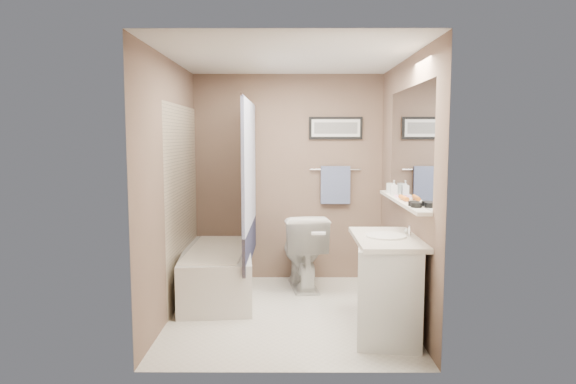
{
  "coord_description": "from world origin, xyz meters",
  "views": [
    {
      "loc": [
        0.02,
        -4.76,
        1.68
      ],
      "look_at": [
        0.0,
        0.15,
        1.15
      ],
      "focal_mm": 32.0,
      "sensor_mm": 36.0,
      "label": 1
    }
  ],
  "objects_px": {
    "vanity": "(387,288)",
    "candle_bowl_near": "(416,205)",
    "glass_jar": "(390,188)",
    "soap_bottle": "(394,188)",
    "bathtub": "(217,273)",
    "hair_brush_front": "(404,198)",
    "candle_bowl_far": "(414,203)",
    "toilet": "(303,250)"
  },
  "relations": [
    {
      "from": "candle_bowl_far",
      "to": "hair_brush_front",
      "type": "distance_m",
      "value": 0.37
    },
    {
      "from": "candle_bowl_near",
      "to": "candle_bowl_far",
      "type": "height_order",
      "value": "same"
    },
    {
      "from": "glass_jar",
      "to": "hair_brush_front",
      "type": "bearing_deg",
      "value": -90.0
    },
    {
      "from": "bathtub",
      "to": "toilet",
      "type": "height_order",
      "value": "toilet"
    },
    {
      "from": "vanity",
      "to": "candle_bowl_near",
      "type": "xyz_separation_m",
      "value": [
        0.19,
        -0.17,
        0.73
      ]
    },
    {
      "from": "bathtub",
      "to": "soap_bottle",
      "type": "xyz_separation_m",
      "value": [
        1.79,
        -0.32,
        0.94
      ]
    },
    {
      "from": "hair_brush_front",
      "to": "soap_bottle",
      "type": "distance_m",
      "value": 0.44
    },
    {
      "from": "toilet",
      "to": "glass_jar",
      "type": "distance_m",
      "value": 1.24
    },
    {
      "from": "toilet",
      "to": "hair_brush_front",
      "type": "height_order",
      "value": "hair_brush_front"
    },
    {
      "from": "bathtub",
      "to": "glass_jar",
      "type": "height_order",
      "value": "glass_jar"
    },
    {
      "from": "bathtub",
      "to": "candle_bowl_near",
      "type": "height_order",
      "value": "candle_bowl_near"
    },
    {
      "from": "hair_brush_front",
      "to": "candle_bowl_near",
      "type": "bearing_deg",
      "value": -90.0
    },
    {
      "from": "bathtub",
      "to": "soap_bottle",
      "type": "distance_m",
      "value": 2.04
    },
    {
      "from": "bathtub",
      "to": "toilet",
      "type": "distance_m",
      "value": 0.98
    },
    {
      "from": "candle_bowl_far",
      "to": "glass_jar",
      "type": "distance_m",
      "value": 0.98
    },
    {
      "from": "toilet",
      "to": "glass_jar",
      "type": "bearing_deg",
      "value": 144.78
    },
    {
      "from": "glass_jar",
      "to": "soap_bottle",
      "type": "bearing_deg",
      "value": -90.0
    },
    {
      "from": "vanity",
      "to": "candle_bowl_near",
      "type": "distance_m",
      "value": 0.78
    },
    {
      "from": "bathtub",
      "to": "candle_bowl_far",
      "type": "xyz_separation_m",
      "value": [
        1.79,
        -1.12,
        0.89
      ]
    },
    {
      "from": "bathtub",
      "to": "candle_bowl_far",
      "type": "distance_m",
      "value": 2.29
    },
    {
      "from": "hair_brush_front",
      "to": "soap_bottle",
      "type": "height_order",
      "value": "soap_bottle"
    },
    {
      "from": "candle_bowl_near",
      "to": "vanity",
      "type": "bearing_deg",
      "value": 136.64
    },
    {
      "from": "vanity",
      "to": "candle_bowl_far",
      "type": "bearing_deg",
      "value": -17.15
    },
    {
      "from": "vanity",
      "to": "glass_jar",
      "type": "xyz_separation_m",
      "value": [
        0.19,
        0.9,
        0.77
      ]
    },
    {
      "from": "toilet",
      "to": "vanity",
      "type": "distance_m",
      "value": 1.52
    },
    {
      "from": "candle_bowl_near",
      "to": "soap_bottle",
      "type": "xyz_separation_m",
      "value": [
        0.0,
        0.89,
        0.05
      ]
    },
    {
      "from": "vanity",
      "to": "candle_bowl_far",
      "type": "distance_m",
      "value": 0.76
    },
    {
      "from": "toilet",
      "to": "candle_bowl_far",
      "type": "height_order",
      "value": "candle_bowl_far"
    },
    {
      "from": "vanity",
      "to": "soap_bottle",
      "type": "relative_size",
      "value": 6.38
    },
    {
      "from": "candle_bowl_near",
      "to": "candle_bowl_far",
      "type": "distance_m",
      "value": 0.09
    },
    {
      "from": "candle_bowl_far",
      "to": "hair_brush_front",
      "type": "bearing_deg",
      "value": 90.0
    },
    {
      "from": "candle_bowl_far",
      "to": "hair_brush_front",
      "type": "height_order",
      "value": "hair_brush_front"
    },
    {
      "from": "hair_brush_front",
      "to": "soap_bottle",
      "type": "xyz_separation_m",
      "value": [
        0.0,
        0.44,
        0.05
      ]
    },
    {
      "from": "candle_bowl_far",
      "to": "toilet",
      "type": "bearing_deg",
      "value": 121.2
    },
    {
      "from": "hair_brush_front",
      "to": "vanity",
      "type": "bearing_deg",
      "value": -123.36
    },
    {
      "from": "hair_brush_front",
      "to": "bathtub",
      "type": "bearing_deg",
      "value": 157.11
    },
    {
      "from": "bathtub",
      "to": "candle_bowl_near",
      "type": "relative_size",
      "value": 16.67
    },
    {
      "from": "toilet",
      "to": "glass_jar",
      "type": "height_order",
      "value": "glass_jar"
    },
    {
      "from": "glass_jar",
      "to": "soap_bottle",
      "type": "relative_size",
      "value": 0.71
    },
    {
      "from": "candle_bowl_far",
      "to": "hair_brush_front",
      "type": "relative_size",
      "value": 0.41
    },
    {
      "from": "vanity",
      "to": "candle_bowl_near",
      "type": "height_order",
      "value": "candle_bowl_near"
    },
    {
      "from": "vanity",
      "to": "hair_brush_front",
      "type": "distance_m",
      "value": 0.81
    }
  ]
}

